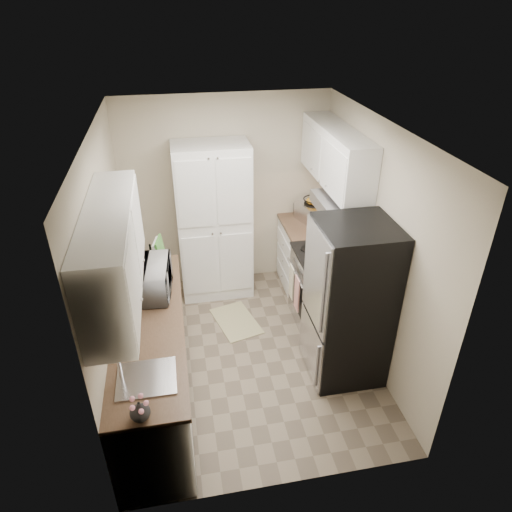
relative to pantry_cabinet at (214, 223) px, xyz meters
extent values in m
plane|color=#7A6B56|center=(0.20, -1.32, -1.00)|extent=(3.20, 3.20, 0.00)
cube|color=beige|center=(0.20, 0.28, 0.25)|extent=(2.60, 0.04, 2.50)
cube|color=beige|center=(0.20, -2.92, 0.25)|extent=(2.60, 0.04, 2.50)
cube|color=beige|center=(-1.10, -1.32, 0.25)|extent=(0.04, 3.20, 2.50)
cube|color=beige|center=(1.50, -1.32, 0.25)|extent=(0.04, 3.20, 2.50)
cube|color=white|center=(0.20, -1.32, 1.50)|extent=(2.60, 3.20, 0.04)
cube|color=white|center=(-0.93, -2.07, 0.83)|extent=(0.33, 1.60, 0.70)
cube|color=white|center=(1.33, -0.50, 0.89)|extent=(0.33, 1.55, 0.58)
cube|color=#99999E|center=(1.27, -0.93, 0.52)|extent=(0.45, 0.76, 0.13)
cube|color=#B7B7BC|center=(-0.79, -2.47, -0.07)|extent=(0.45, 0.40, 0.02)
cube|color=brown|center=(-1.09, -1.12, 0.18)|extent=(0.02, 0.22, 0.22)
cube|color=white|center=(0.00, 0.00, 0.00)|extent=(0.90, 0.55, 2.00)
cube|color=white|center=(-0.79, -1.75, -0.56)|extent=(0.60, 2.30, 0.88)
cube|color=brown|center=(-0.79, -1.75, -0.10)|extent=(0.63, 2.33, 0.04)
cube|color=white|center=(1.19, -0.12, -0.56)|extent=(0.60, 0.80, 0.88)
cube|color=brown|center=(1.19, -0.12, -0.10)|extent=(0.63, 0.83, 0.04)
cube|color=#B7B7BC|center=(1.17, -0.93, -0.55)|extent=(0.64, 0.76, 0.90)
cube|color=black|center=(1.17, -0.93, -0.08)|extent=(0.66, 0.78, 0.03)
cube|color=black|center=(1.46, -0.93, 0.02)|extent=(0.06, 0.76, 0.22)
cube|color=#D28B88|center=(0.80, -1.06, -0.45)|extent=(0.01, 0.16, 0.42)
cube|color=beige|center=(0.80, -0.83, -0.45)|extent=(0.01, 0.16, 0.42)
cube|color=#B7B7BC|center=(1.14, -1.73, -0.15)|extent=(0.70, 0.72, 1.70)
imported|color=silver|center=(-0.76, -1.29, 0.08)|extent=(0.44, 0.61, 0.32)
cylinder|color=black|center=(-0.75, -0.83, 0.05)|extent=(0.07, 0.07, 0.27)
imported|color=white|center=(-0.82, -2.83, -0.01)|extent=(0.18, 0.18, 0.15)
cube|color=#459333|center=(-0.65, -0.77, 0.08)|extent=(0.07, 0.25, 0.32)
cube|color=silver|center=(1.27, 0.00, 0.03)|extent=(0.42, 0.47, 0.23)
cube|color=tan|center=(0.14, -0.74, -0.99)|extent=(0.60, 0.79, 0.01)
camera|label=1|loc=(-0.44, -5.12, 2.50)|focal=32.00mm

